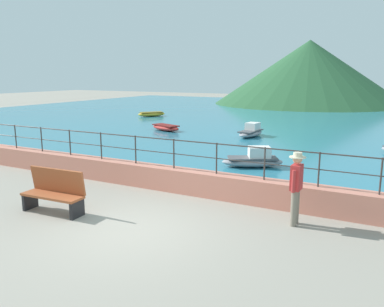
{
  "coord_description": "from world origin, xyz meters",
  "views": [
    {
      "loc": [
        5.24,
        -6.78,
        3.5
      ],
      "look_at": [
        -0.35,
        3.7,
        1.1
      ],
      "focal_mm": 36.79,
      "sensor_mm": 36.0,
      "label": 1
    }
  ],
  "objects_px": {
    "boat_0": "(254,160)",
    "boat_5": "(251,132)",
    "person_walking": "(296,185)",
    "boat_2": "(166,127)",
    "boat_3": "(151,114)",
    "bench_main": "(55,191)"
  },
  "relations": [
    {
      "from": "boat_0",
      "to": "boat_5",
      "type": "distance_m",
      "value": 7.4
    },
    {
      "from": "person_walking",
      "to": "boat_2",
      "type": "height_order",
      "value": "person_walking"
    },
    {
      "from": "person_walking",
      "to": "boat_3",
      "type": "height_order",
      "value": "person_walking"
    },
    {
      "from": "boat_0",
      "to": "boat_3",
      "type": "relative_size",
      "value": 1.04
    },
    {
      "from": "boat_3",
      "to": "boat_5",
      "type": "xyz_separation_m",
      "value": [
        10.97,
        -6.34,
        0.07
      ]
    },
    {
      "from": "boat_2",
      "to": "boat_3",
      "type": "distance_m",
      "value": 8.56
    },
    {
      "from": "boat_0",
      "to": "boat_3",
      "type": "bearing_deg",
      "value": 135.62
    },
    {
      "from": "boat_0",
      "to": "boat_3",
      "type": "distance_m",
      "value": 18.97
    },
    {
      "from": "person_walking",
      "to": "boat_0",
      "type": "distance_m",
      "value": 5.76
    },
    {
      "from": "bench_main",
      "to": "boat_3",
      "type": "relative_size",
      "value": 0.73
    },
    {
      "from": "boat_3",
      "to": "bench_main",
      "type": "bearing_deg",
      "value": -62.29
    },
    {
      "from": "bench_main",
      "to": "boat_5",
      "type": "bearing_deg",
      "value": 88.74
    },
    {
      "from": "boat_2",
      "to": "boat_3",
      "type": "relative_size",
      "value": 1.05
    },
    {
      "from": "bench_main",
      "to": "boat_3",
      "type": "distance_m",
      "value": 22.93
    },
    {
      "from": "boat_2",
      "to": "bench_main",
      "type": "bearing_deg",
      "value": -69.33
    },
    {
      "from": "boat_2",
      "to": "person_walking",
      "type": "bearing_deg",
      "value": -47.18
    },
    {
      "from": "boat_2",
      "to": "boat_5",
      "type": "bearing_deg",
      "value": 2.49
    },
    {
      "from": "bench_main",
      "to": "boat_3",
      "type": "bearing_deg",
      "value": 117.71
    },
    {
      "from": "boat_0",
      "to": "boat_2",
      "type": "distance_m",
      "value": 10.49
    },
    {
      "from": "boat_2",
      "to": "boat_5",
      "type": "height_order",
      "value": "boat_5"
    },
    {
      "from": "boat_3",
      "to": "boat_2",
      "type": "bearing_deg",
      "value": -50.17
    },
    {
      "from": "person_walking",
      "to": "boat_5",
      "type": "xyz_separation_m",
      "value": [
        -5.36,
        11.94,
        -0.65
      ]
    }
  ]
}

